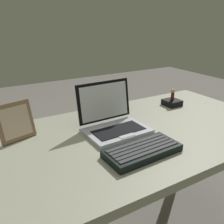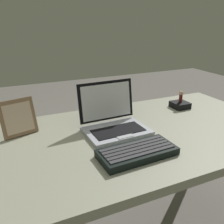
{
  "view_description": "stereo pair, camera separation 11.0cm",
  "coord_description": "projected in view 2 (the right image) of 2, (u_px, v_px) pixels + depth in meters",
  "views": [
    {
      "loc": [
        -0.63,
        -0.84,
        1.22
      ],
      "look_at": [
        -0.11,
        0.04,
        0.82
      ],
      "focal_mm": 38.55,
      "sensor_mm": 36.0,
      "label": 1
    },
    {
      "loc": [
        -0.53,
        -0.89,
        1.22
      ],
      "look_at": [
        -0.11,
        0.04,
        0.82
      ],
      "focal_mm": 38.55,
      "sensor_mm": 36.0,
      "label": 2
    }
  ],
  "objects": [
    {
      "name": "external_keyboard",
      "position": [
        137.0,
        152.0,
        0.94
      ],
      "size": [
        0.31,
        0.15,
        0.03
      ],
      "color": "black",
      "rests_on": "desk"
    },
    {
      "name": "figurine",
      "position": [
        181.0,
        96.0,
        1.43
      ],
      "size": [
        0.03,
        0.03,
        0.07
      ],
      "color": "#5A1816",
      "rests_on": "figurine_stand"
    },
    {
      "name": "laptop_front",
      "position": [
        113.0,
        121.0,
        1.15
      ],
      "size": [
        0.3,
        0.25,
        0.22
      ],
      "color": "#B0B3C3",
      "rests_on": "desk"
    },
    {
      "name": "desk",
      "position": [
        137.0,
        149.0,
        1.18
      ],
      "size": [
        1.47,
        0.78,
        0.71
      ],
      "color": "#989984",
      "rests_on": "ground"
    },
    {
      "name": "figurine_stand",
      "position": [
        180.0,
        105.0,
        1.45
      ],
      "size": [
        0.1,
        0.1,
        0.04
      ],
      "primitive_type": "cube",
      "color": "black",
      "rests_on": "desk"
    },
    {
      "name": "photo_frame",
      "position": [
        18.0,
        118.0,
        1.09
      ],
      "size": [
        0.16,
        0.09,
        0.17
      ],
      "color": "#896649",
      "rests_on": "desk"
    }
  ]
}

